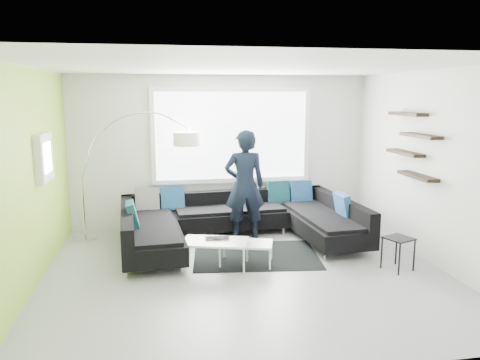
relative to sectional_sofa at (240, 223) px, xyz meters
name	(u,v)px	position (x,y,z in m)	size (l,w,h in m)	color
ground	(246,272)	(-0.13, -1.23, -0.36)	(5.50, 5.50, 0.00)	gray
room_shell	(246,142)	(-0.10, -1.03, 1.45)	(5.54, 5.04, 2.82)	silver
sectional_sofa	(240,223)	(0.00, 0.00, 0.00)	(3.92, 2.58, 0.82)	black
rug	(256,255)	(0.15, -0.59, -0.35)	(1.89, 1.37, 0.01)	black
coffee_table	(231,252)	(-0.30, -0.94, -0.16)	(1.19, 0.69, 0.39)	white
arc_lamp	(82,177)	(-2.56, 0.70, 0.72)	(2.01, 0.58, 2.17)	white
side_table	(398,254)	(2.00, -1.51, -0.12)	(0.34, 0.34, 0.47)	black
person	(245,185)	(0.13, 0.27, 0.58)	(0.70, 0.47, 1.88)	black
laptop	(217,239)	(-0.49, -0.93, 0.04)	(0.38, 0.27, 0.03)	black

